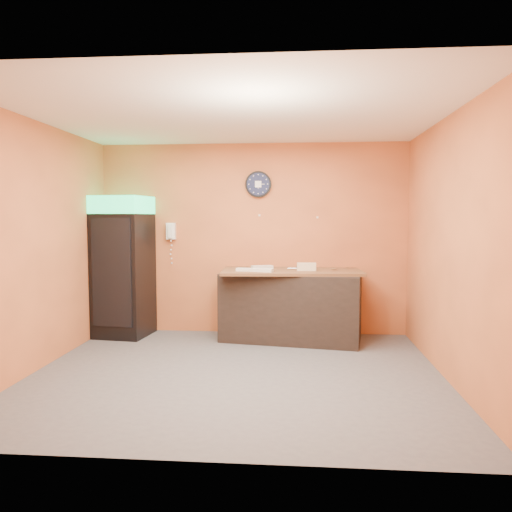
# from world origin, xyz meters

# --- Properties ---
(floor) EXTENTS (4.50, 4.50, 0.00)m
(floor) POSITION_xyz_m (0.00, 0.00, 0.00)
(floor) COLOR #47474C
(floor) RESTS_ON ground
(back_wall) EXTENTS (4.50, 0.02, 2.80)m
(back_wall) POSITION_xyz_m (0.00, 2.00, 1.40)
(back_wall) COLOR #D4713B
(back_wall) RESTS_ON floor
(left_wall) EXTENTS (0.02, 4.00, 2.80)m
(left_wall) POSITION_xyz_m (-2.25, 0.00, 1.40)
(left_wall) COLOR #D4713B
(left_wall) RESTS_ON floor
(right_wall) EXTENTS (0.02, 4.00, 2.80)m
(right_wall) POSITION_xyz_m (2.25, 0.00, 1.40)
(right_wall) COLOR #D4713B
(right_wall) RESTS_ON floor
(ceiling) EXTENTS (4.50, 4.00, 0.02)m
(ceiling) POSITION_xyz_m (0.00, 0.00, 2.80)
(ceiling) COLOR white
(ceiling) RESTS_ON back_wall
(beverage_cooler) EXTENTS (0.79, 0.80, 2.02)m
(beverage_cooler) POSITION_xyz_m (-1.84, 1.60, 0.99)
(beverage_cooler) COLOR black
(beverage_cooler) RESTS_ON floor
(prep_counter) EXTENTS (2.01, 1.13, 0.95)m
(prep_counter) POSITION_xyz_m (0.58, 1.58, 0.47)
(prep_counter) COLOR black
(prep_counter) RESTS_ON floor
(wall_clock) EXTENTS (0.38, 0.06, 0.38)m
(wall_clock) POSITION_xyz_m (0.09, 1.97, 2.20)
(wall_clock) COLOR black
(wall_clock) RESTS_ON back_wall
(wall_phone) EXTENTS (0.13, 0.11, 0.24)m
(wall_phone) POSITION_xyz_m (-1.22, 1.95, 1.51)
(wall_phone) COLOR white
(wall_phone) RESTS_ON back_wall
(butcher_paper) EXTENTS (1.97, 1.03, 0.04)m
(butcher_paper) POSITION_xyz_m (0.58, 1.58, 0.97)
(butcher_paper) COLOR brown
(butcher_paper) RESTS_ON prep_counter
(sub_roll_stack) EXTENTS (0.26, 0.10, 0.11)m
(sub_roll_stack) POSITION_xyz_m (0.79, 1.48, 1.04)
(sub_roll_stack) COLOR beige
(sub_roll_stack) RESTS_ON butcher_paper
(wrapped_sandwich_left) EXTENTS (0.29, 0.14, 0.04)m
(wrapped_sandwich_left) POSITION_xyz_m (-0.02, 1.36, 1.01)
(wrapped_sandwich_left) COLOR silver
(wrapped_sandwich_left) RESTS_ON butcher_paper
(wrapped_sandwich_mid) EXTENTS (0.33, 0.19, 0.04)m
(wrapped_sandwich_mid) POSITION_xyz_m (0.18, 1.30, 1.01)
(wrapped_sandwich_mid) COLOR silver
(wrapped_sandwich_mid) RESTS_ON butcher_paper
(wrapped_sandwich_right) EXTENTS (0.32, 0.23, 0.04)m
(wrapped_sandwich_right) POSITION_xyz_m (0.16, 1.72, 1.01)
(wrapped_sandwich_right) COLOR silver
(wrapped_sandwich_right) RESTS_ON butcher_paper
(kitchen_tool) EXTENTS (0.06, 0.06, 0.06)m
(kitchen_tool) POSITION_xyz_m (0.68, 1.66, 1.02)
(kitchen_tool) COLOR silver
(kitchen_tool) RESTS_ON butcher_paper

